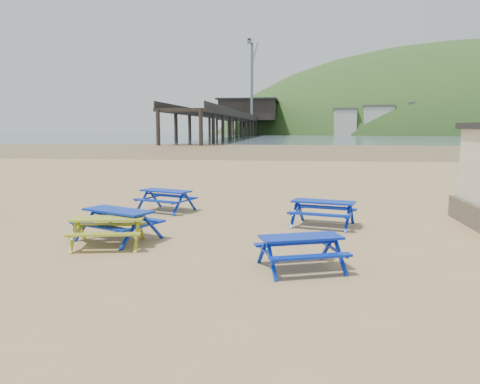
# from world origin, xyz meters

# --- Properties ---
(ground) EXTENTS (400.00, 400.00, 0.00)m
(ground) POSITION_xyz_m (0.00, 0.00, 0.00)
(ground) COLOR tan
(ground) RESTS_ON ground
(wet_sand) EXTENTS (400.00, 400.00, 0.00)m
(wet_sand) POSITION_xyz_m (0.00, 55.00, 0.00)
(wet_sand) COLOR olive
(wet_sand) RESTS_ON ground
(sea) EXTENTS (400.00, 400.00, 0.00)m
(sea) POSITION_xyz_m (0.00, 170.00, 0.01)
(sea) COLOR #475966
(sea) RESTS_ON ground
(picnic_table_blue_a) EXTENTS (2.23, 2.02, 0.76)m
(picnic_table_blue_a) POSITION_xyz_m (-3.06, 3.37, 0.38)
(picnic_table_blue_a) COLOR #0629A0
(picnic_table_blue_a) RESTS_ON ground
(picnic_table_blue_b) EXTENTS (2.19, 1.94, 0.78)m
(picnic_table_blue_b) POSITION_xyz_m (2.42, 1.40, 0.39)
(picnic_table_blue_b) COLOR #0629A0
(picnic_table_blue_b) RESTS_ON ground
(picnic_table_blue_d) EXTENTS (2.46, 2.28, 0.83)m
(picnic_table_blue_d) POSITION_xyz_m (-3.13, -1.05, 0.41)
(picnic_table_blue_d) COLOR #0629A0
(picnic_table_blue_d) RESTS_ON ground
(picnic_table_blue_e) EXTENTS (2.08, 1.88, 0.72)m
(picnic_table_blue_e) POSITION_xyz_m (1.70, -3.13, 0.36)
(picnic_table_blue_e) COLOR #0629A0
(picnic_table_blue_e) RESTS_ON ground
(picnic_table_yellow) EXTENTS (2.00, 1.73, 0.74)m
(picnic_table_yellow) POSITION_xyz_m (-3.13, -1.75, 0.37)
(picnic_table_yellow) COLOR #87AE23
(picnic_table_yellow) RESTS_ON ground
(pier) EXTENTS (24.00, 220.00, 39.29)m
(pier) POSITION_xyz_m (-17.99, 178.23, 5.46)
(pier) COLOR black
(pier) RESTS_ON ground
(headland_town) EXTENTS (264.00, 144.00, 108.00)m
(headland_town) POSITION_xyz_m (90.00, 229.68, -9.91)
(headland_town) COLOR #2D4C1E
(headland_town) RESTS_ON ground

